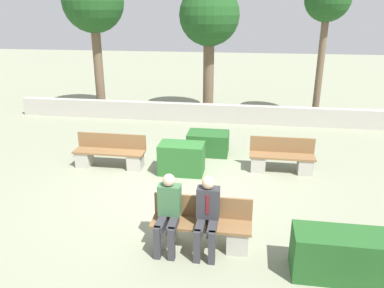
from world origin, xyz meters
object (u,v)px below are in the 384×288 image
Objects in this scene: person_seated_man at (207,212)px; tree_center_right at (327,2)px; tree_leftmost at (93,4)px; bench_right_side at (110,155)px; bench_front at (201,229)px; tree_center_left at (209,18)px; bench_left_side at (282,160)px; person_seated_woman at (168,209)px.

tree_center_right is at bearing 70.77° from person_seated_man.
tree_leftmost is 1.05× the size of tree_center_right.
bench_right_side is 1.39× the size of person_seated_man.
bench_front is at bearing -35.88° from bench_right_side.
tree_leftmost is at bearing -174.57° from tree_center_left.
bench_left_side is 1.22× the size of person_seated_man.
bench_right_side is 0.35× the size of tree_leftmost.
bench_right_side is (-2.81, 3.11, 0.01)m from bench_front.
tree_center_right is (6.01, 5.58, 3.83)m from bench_right_side.
person_seated_man is at bearing -49.81° from bench_front.
bench_left_side is 0.30× the size of tree_leftmost.
bench_left_side is 4.23m from person_seated_woman.
bench_right_side is 0.37× the size of tree_center_right.
tree_center_right is (4.10, -0.30, 0.53)m from tree_center_left.
bench_right_side is at bearing -107.98° from tree_center_left.
tree_center_left is at bearing 95.75° from bench_front.
tree_center_left is at bearing 175.75° from tree_center_right.
bench_right_side is at bearing 124.96° from person_seated_woman.
bench_front is 3.83m from bench_left_side.
bench_left_side is at bearing 65.32° from bench_front.
tree_leftmost reaches higher than bench_right_side.
tree_center_left is (-1.02, 9.12, 2.89)m from person_seated_man.
tree_center_left is at bearing 105.16° from bench_left_side.
bench_front is 10.01m from tree_center_right.
bench_front is 0.34× the size of tree_center_right.
bench_left_side is 6.66m from tree_center_right.
bench_front is at bearing -110.18° from tree_center_right.
person_seated_woman reaches higher than bench_front.
person_seated_woman is at bearing -179.91° from person_seated_man.
person_seated_man is (2.93, -3.24, 0.41)m from bench_right_side.
tree_leftmost reaches higher than bench_left_side.
tree_leftmost reaches higher than person_seated_man.
bench_right_side is 0.38× the size of tree_center_left.
tree_leftmost is (-5.34, 8.71, 3.38)m from person_seated_man.
tree_center_right reaches higher than bench_right_side.
bench_left_side is at bearing 67.69° from person_seated_man.
tree_center_right is at bearing 69.82° from bench_front.
bench_front is 10.73m from tree_leftmost.
tree_center_right is (1.59, 5.20, 3.84)m from bench_left_side.
bench_right_side is at bearing 132.08° from person_seated_man.
bench_left_side is at bearing 16.80° from bench_right_side.
person_seated_woman is at bearing -43.08° from bench_right_side.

